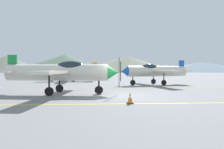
# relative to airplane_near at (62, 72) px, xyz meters

# --- Properties ---
(ground_plane) EXTENTS (400.00, 400.00, 0.00)m
(ground_plane) POSITION_rel_airplane_near_xyz_m (4.38, -1.46, -1.61)
(ground_plane) COLOR slate
(apron_line_near) EXTENTS (80.00, 0.16, 0.01)m
(apron_line_near) POSITION_rel_airplane_near_xyz_m (4.38, -4.83, -1.61)
(apron_line_near) COLOR yellow
(apron_line_near) RESTS_ON ground_plane
(apron_line_far) EXTENTS (80.00, 0.16, 0.01)m
(apron_line_far) POSITION_rel_airplane_near_xyz_m (4.38, 5.87, -1.61)
(apron_line_far) COLOR yellow
(apron_line_far) RESTS_ON ground_plane
(airplane_near) EXTENTS (8.35, 9.59, 2.86)m
(airplane_near) POSITION_rel_airplane_near_xyz_m (0.00, 0.00, 0.00)
(airplane_near) COLOR silver
(airplane_near) RESTS_ON ground_plane
(airplane_mid) EXTENTS (8.38, 9.52, 2.86)m
(airplane_mid) POSITION_rel_airplane_near_xyz_m (9.15, 8.82, 0.00)
(airplane_mid) COLOR silver
(airplane_mid) RESTS_ON ground_plane
(airplane_far) EXTENTS (8.32, 9.58, 2.86)m
(airplane_far) POSITION_rel_airplane_near_xyz_m (-1.58, 16.86, 0.00)
(airplane_far) COLOR white
(airplane_far) RESTS_ON ground_plane
(traffic_cone_front) EXTENTS (0.36, 0.36, 0.59)m
(traffic_cone_front) POSITION_rel_airplane_near_xyz_m (4.31, -4.71, -1.32)
(traffic_cone_front) COLOR black
(traffic_cone_front) RESTS_ON ground_plane
(hill_left) EXTENTS (54.60, 54.60, 12.06)m
(hill_left) POSITION_rel_airplane_near_xyz_m (-68.46, 157.27, 4.42)
(hill_left) COLOR slate
(hill_left) RESTS_ON ground_plane
(hill_centerleft) EXTENTS (68.69, 68.69, 11.66)m
(hill_centerleft) POSITION_rel_airplane_near_xyz_m (-20.69, 134.50, 4.22)
(hill_centerleft) COLOR #4C6651
(hill_centerleft) RESTS_ON ground_plane
(hill_centerright) EXTENTS (63.13, 63.13, 9.59)m
(hill_centerright) POSITION_rel_airplane_near_xyz_m (19.78, 113.60, 3.18)
(hill_centerright) COLOR slate
(hill_centerright) RESTS_ON ground_plane
(hill_right) EXTENTS (74.43, 74.43, 6.31)m
(hill_right) POSITION_rel_airplane_near_xyz_m (70.14, 122.62, 1.54)
(hill_right) COLOR slate
(hill_right) RESTS_ON ground_plane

